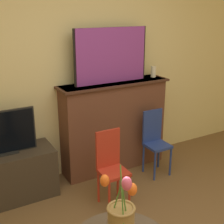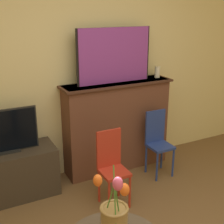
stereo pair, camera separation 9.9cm
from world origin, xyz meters
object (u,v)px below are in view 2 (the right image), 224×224
object	(u,v)px
painting	(114,56)
chair_red	(112,164)
tv_monitor	(6,132)
vase_tulips	(114,221)
chair_blue	(158,139)

from	to	relation	value
painting	chair_red	world-z (taller)	painting
tv_monitor	vase_tulips	world-z (taller)	vase_tulips
tv_monitor	vase_tulips	size ratio (longest dim) A/B	1.16
painting	vase_tulips	size ratio (longest dim) A/B	1.67
chair_blue	vase_tulips	world-z (taller)	vase_tulips
chair_blue	vase_tulips	xyz separation A→B (m)	(-1.31, -1.40, 0.28)
painting	chair_red	distance (m)	1.22
tv_monitor	vase_tulips	bearing A→B (deg)	-78.50
painting	tv_monitor	distance (m)	1.43
tv_monitor	vase_tulips	xyz separation A→B (m)	(0.34, -1.68, -0.02)
painting	chair_red	xyz separation A→B (m)	(-0.37, -0.65, -0.96)
chair_red	vase_tulips	xyz separation A→B (m)	(-0.55, -1.11, 0.28)
chair_red	chair_blue	distance (m)	0.81
tv_monitor	chair_red	distance (m)	1.11
tv_monitor	chair_blue	world-z (taller)	tv_monitor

